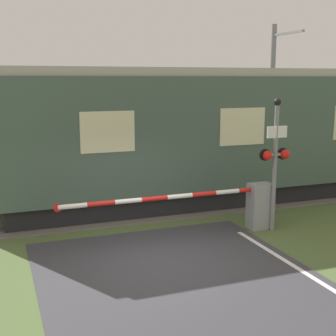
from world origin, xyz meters
TOP-DOWN VIEW (x-y plane):
  - ground_plane at (0.00, 0.00)m, footprint 80.00×80.00m
  - track_bed at (0.00, 4.18)m, footprint 36.00×3.20m
  - train at (3.50, 4.18)m, footprint 14.46×2.77m
  - crossing_barrier at (2.74, 1.19)m, footprint 5.60×0.44m
  - signal_post at (3.40, 0.92)m, footprint 0.82×0.26m
  - catenary_pole at (6.88, 6.54)m, footprint 0.20×1.90m

SIDE VIEW (x-z plane):
  - ground_plane at x=0.00m, z-range 0.00..0.00m
  - track_bed at x=0.00m, z-range -0.04..0.09m
  - crossing_barrier at x=2.74m, z-range 0.08..1.29m
  - signal_post at x=3.40m, z-range 0.24..3.65m
  - train at x=3.50m, z-range 0.05..4.25m
  - catenary_pole at x=6.88m, z-range 0.15..6.05m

